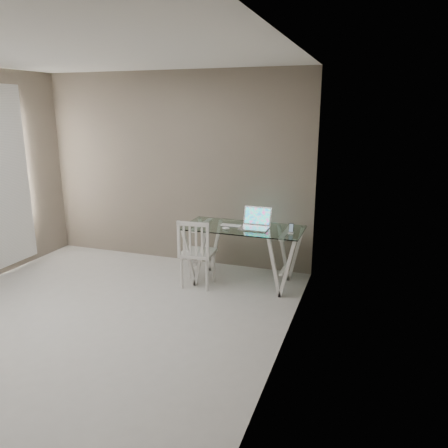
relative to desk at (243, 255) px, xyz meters
name	(u,v)px	position (x,y,z in m)	size (l,w,h in m)	color
room	(67,160)	(-1.26, -1.64, 1.33)	(4.50, 4.52, 2.71)	#ADABA6
desk	(243,255)	(0.00, 0.00, 0.00)	(1.50, 0.70, 0.75)	silver
chair	(196,250)	(-0.51, -0.33, 0.10)	(0.44, 0.44, 0.88)	silver
laptop	(255,223)	(0.15, 0.04, 0.42)	(0.35, 0.33, 0.24)	silver
keyboard	(231,226)	(-0.16, 0.01, 0.37)	(0.30, 0.13, 0.01)	silver
mouse	(226,228)	(-0.17, -0.16, 0.38)	(0.10, 0.06, 0.03)	white
phone_dock	(291,231)	(0.62, -0.09, 0.40)	(0.07, 0.07, 0.12)	white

